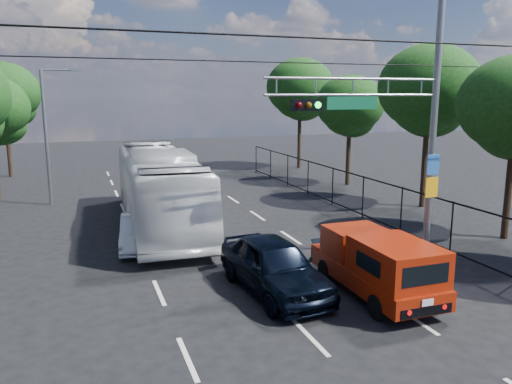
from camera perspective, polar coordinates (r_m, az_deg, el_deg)
name	(u,v)px	position (r m, az deg, el deg)	size (l,w,h in m)	color
lane_markings	(207,232)	(21.47, -5.58, -4.54)	(6.12, 38.00, 0.01)	beige
signal_mast	(405,111)	(17.42, 16.62, 8.91)	(6.43, 0.39, 9.50)	slate
streetlight_left	(49,130)	(28.16, -22.57, 6.53)	(2.09, 0.22, 7.08)	slate
utility_wires	(245,45)	(15.79, -1.27, 16.41)	(22.00, 5.04, 0.74)	black
fence_right	(385,204)	(22.67, 14.54, -1.33)	(0.06, 34.03, 2.00)	black
tree_right_c	(429,95)	(26.97, 19.14, 10.41)	(5.10, 5.10, 8.29)	black
tree_right_d	(350,109)	(32.55, 10.69, 9.29)	(4.32, 4.32, 7.02)	black
tree_right_e	(300,92)	(39.73, 5.07, 11.28)	(5.28, 5.28, 8.58)	black
tree_left_e	(4,98)	(39.36, -26.84, 9.57)	(4.92, 4.92, 7.99)	black
red_pickup	(376,263)	(14.96, 13.59, -7.88)	(1.88, 5.00, 1.85)	black
navy_hatchback	(274,266)	(14.85, 2.09, -8.40)	(1.93, 4.79, 1.63)	black
white_bus	(159,188)	(22.49, -11.03, 0.47)	(2.87, 12.25, 3.41)	silver
white_van	(139,232)	(19.61, -13.25, -4.44)	(1.31, 3.76, 1.24)	white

